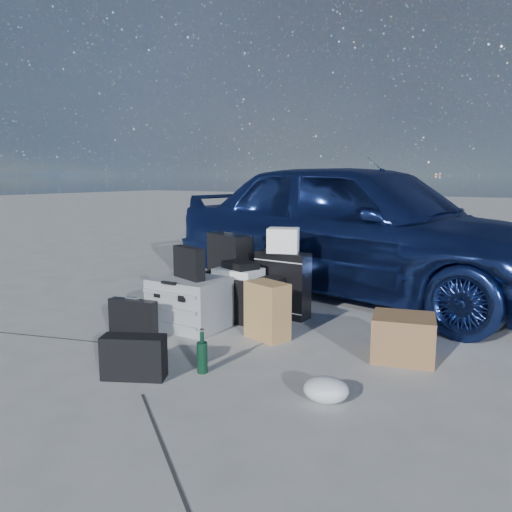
{
  "coord_description": "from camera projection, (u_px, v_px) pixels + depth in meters",
  "views": [
    {
      "loc": [
        2.36,
        -2.71,
        1.29
      ],
      "look_at": [
        0.01,
        0.85,
        0.61
      ],
      "focal_mm": 35.0,
      "sensor_mm": 36.0,
      "label": 1
    }
  ],
  "objects": [
    {
      "name": "ground",
      "position": [
        192.0,
        351.0,
        3.72
      ],
      "size": [
        60.0,
        60.0,
        0.0
      ],
      "primitive_type": "plane",
      "color": "#A5A6A1",
      "rests_on": "ground"
    },
    {
      "name": "car",
      "position": [
        361.0,
        227.0,
        5.36
      ],
      "size": [
        4.59,
        2.44,
        1.49
      ],
      "primitive_type": "imported",
      "rotation": [
        0.0,
        0.0,
        1.41
      ],
      "color": "navy",
      "rests_on": "ground"
    },
    {
      "name": "pelican_case",
      "position": [
        190.0,
        303.0,
        4.27
      ],
      "size": [
        0.62,
        0.51,
        0.43
      ],
      "primitive_type": "cube",
      "rotation": [
        0.0,
        0.0,
        0.05
      ],
      "color": "#949698",
      "rests_on": "ground"
    },
    {
      "name": "laptop_bag",
      "position": [
        189.0,
        263.0,
        4.2
      ],
      "size": [
        0.37,
        0.19,
        0.27
      ],
      "primitive_type": "cube",
      "rotation": [
        0.0,
        0.0,
        -0.3
      ],
      "color": "black",
      "rests_on": "pelican_case"
    },
    {
      "name": "briefcase",
      "position": [
        133.0,
        319.0,
        3.99
      ],
      "size": [
        0.42,
        0.17,
        0.32
      ],
      "primitive_type": "cube",
      "rotation": [
        0.0,
        0.0,
        0.21
      ],
      "color": "black",
      "rests_on": "ground"
    },
    {
      "name": "suitcase_left",
      "position": [
        230.0,
        270.0,
        5.0
      ],
      "size": [
        0.59,
        0.39,
        0.72
      ],
      "primitive_type": "cube",
      "rotation": [
        0.0,
        0.0,
        -0.38
      ],
      "color": "black",
      "rests_on": "ground"
    },
    {
      "name": "suitcase_right",
      "position": [
        283.0,
        284.0,
        4.59
      ],
      "size": [
        0.51,
        0.19,
        0.6
      ],
      "primitive_type": "cube",
      "rotation": [
        0.0,
        0.0,
        -0.01
      ],
      "color": "black",
      "rests_on": "ground"
    },
    {
      "name": "white_carton",
      "position": [
        283.0,
        240.0,
        4.52
      ],
      "size": [
        0.34,
        0.31,
        0.22
      ],
      "primitive_type": "cube",
      "rotation": [
        0.0,
        0.0,
        0.41
      ],
      "color": "white",
      "rests_on": "suitcase_right"
    },
    {
      "name": "duffel_bag",
      "position": [
        237.0,
        298.0,
        4.53
      ],
      "size": [
        0.81,
        0.38,
        0.4
      ],
      "primitive_type": "cube",
      "rotation": [
        0.0,
        0.0,
        0.05
      ],
      "color": "black",
      "rests_on": "ground"
    },
    {
      "name": "flat_box_white",
      "position": [
        238.0,
        272.0,
        4.5
      ],
      "size": [
        0.4,
        0.31,
        0.07
      ],
      "primitive_type": "cube",
      "rotation": [
        0.0,
        0.0,
        0.04
      ],
      "color": "white",
      "rests_on": "duffel_bag"
    },
    {
      "name": "flat_box_black",
      "position": [
        240.0,
        265.0,
        4.49
      ],
      "size": [
        0.35,
        0.3,
        0.06
      ],
      "primitive_type": "cube",
      "rotation": [
        0.0,
        0.0,
        -0.33
      ],
      "color": "black",
      "rests_on": "flat_box_white"
    },
    {
      "name": "kraft_bag",
      "position": [
        267.0,
        311.0,
        3.98
      ],
      "size": [
        0.39,
        0.3,
        0.46
      ],
      "primitive_type": "cube",
      "rotation": [
        0.0,
        0.0,
        -0.29
      ],
      "color": "#AB764A",
      "rests_on": "ground"
    },
    {
      "name": "cardboard_box",
      "position": [
        403.0,
        337.0,
        3.54
      ],
      "size": [
        0.51,
        0.47,
        0.32
      ],
      "primitive_type": "cube",
      "rotation": [
        0.0,
        0.0,
        0.28
      ],
      "color": "brown",
      "rests_on": "ground"
    },
    {
      "name": "plastic_bag",
      "position": [
        326.0,
        390.0,
        2.88
      ],
      "size": [
        0.32,
        0.29,
        0.15
      ],
      "primitive_type": "ellipsoid",
      "rotation": [
        0.0,
        0.0,
        0.32
      ],
      "color": "silver",
      "rests_on": "ground"
    },
    {
      "name": "messenger_bag",
      "position": [
        134.0,
        357.0,
        3.2
      ],
      "size": [
        0.43,
        0.32,
        0.28
      ],
      "primitive_type": "cube",
      "rotation": [
        0.0,
        0.0,
        0.49
      ],
      "color": "black",
      "rests_on": "ground"
    },
    {
      "name": "green_bottle",
      "position": [
        202.0,
        352.0,
        3.29
      ],
      "size": [
        0.09,
        0.09,
        0.28
      ],
      "primitive_type": "cylinder",
      "rotation": [
        0.0,
        0.0,
        -0.31
      ],
      "color": "black",
      "rests_on": "ground"
    }
  ]
}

